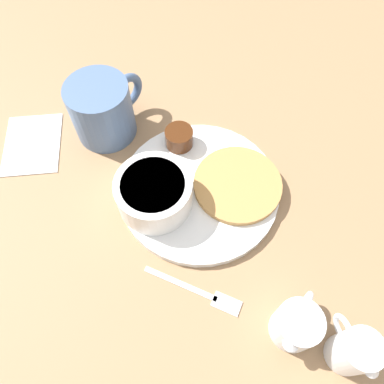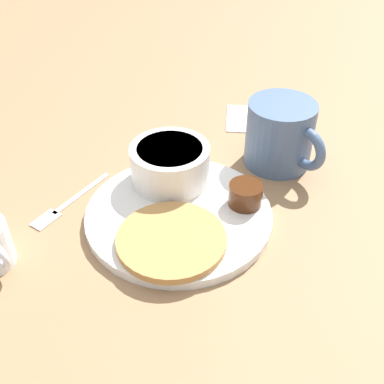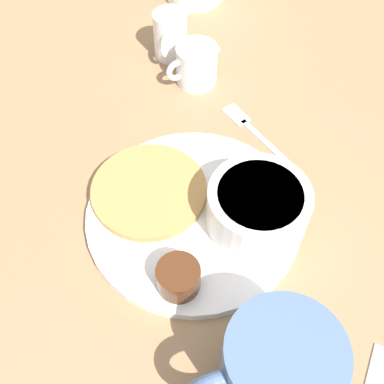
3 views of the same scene
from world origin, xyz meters
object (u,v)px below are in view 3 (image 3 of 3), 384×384
plate (194,215)px  creamer_pitcher_near (196,65)px  bowl (258,207)px  creamer_pitcher_far (170,35)px  fork (252,129)px  coffee_mug (275,370)px

plate → creamer_pitcher_near: creamer_pitcher_near is taller
bowl → creamer_pitcher_near: size_ratio=1.43×
bowl → creamer_pitcher_far: creamer_pitcher_far is taller
creamer_pitcher_far → fork: size_ratio=0.53×
plate → creamer_pitcher_near: size_ratio=3.18×
coffee_mug → creamer_pitcher_near: coffee_mug is taller
plate → creamer_pitcher_far: 0.28m
plate → fork: bearing=5.1°
plate → creamer_pitcher_near: bearing=33.4°
plate → creamer_pitcher_far: size_ratio=3.39×
bowl → coffee_mug: 0.16m
fork → creamer_pitcher_near: bearing=71.7°
coffee_mug → creamer_pitcher_far: size_ratio=1.67×
plate → creamer_pitcher_near: 0.22m
plate → fork: 0.15m
coffee_mug → creamer_pitcher_far: coffee_mug is taller
creamer_pitcher_near → creamer_pitcher_far: size_ratio=1.07×
bowl → coffee_mug: coffee_mug is taller
creamer_pitcher_near → fork: size_ratio=0.56×
creamer_pitcher_far → plate: bearing=-139.1°
bowl → coffee_mug: (-0.14, -0.09, 0.01)m
plate → creamer_pitcher_far: bearing=40.9°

